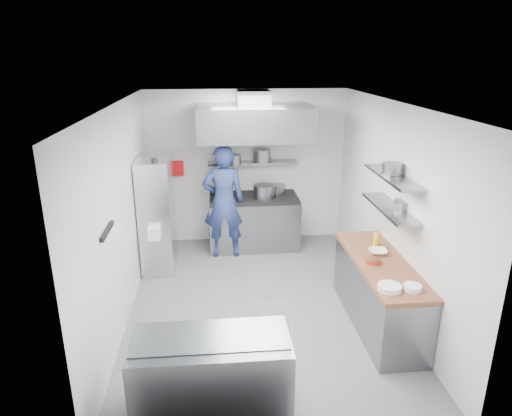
{
  "coord_description": "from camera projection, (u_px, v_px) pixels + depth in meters",
  "views": [
    {
      "loc": [
        -0.59,
        -5.66,
        3.39
      ],
      "look_at": [
        0.0,
        0.6,
        1.25
      ],
      "focal_mm": 32.0,
      "sensor_mm": 36.0,
      "label": 1
    }
  ],
  "objects": [
    {
      "name": "stock_pot_right",
      "position": [
        277.0,
        189.0,
        8.33
      ],
      "size": [
        0.28,
        0.28,
        0.16
      ],
      "primitive_type": "cylinder",
      "color": "slate",
      "rests_on": "cooktop"
    },
    {
      "name": "cooktop",
      "position": [
        254.0,
        198.0,
        8.17
      ],
      "size": [
        1.57,
        0.78,
        0.06
      ],
      "primitive_type": "cube",
      "color": "black",
      "rests_on": "gas_range"
    },
    {
      "name": "stock_pot_mid",
      "position": [
        264.0,
        191.0,
        8.03
      ],
      "size": [
        0.37,
        0.37,
        0.24
      ],
      "primitive_type": "cylinder",
      "color": "slate",
      "rests_on": "cooktop"
    },
    {
      "name": "stock_pot_left",
      "position": [
        225.0,
        192.0,
        8.08
      ],
      "size": [
        0.28,
        0.28,
        0.2
      ],
      "primitive_type": "cylinder",
      "color": "slate",
      "rests_on": "cooktop"
    },
    {
      "name": "prep_counter_top",
      "position": [
        381.0,
        263.0,
        5.76
      ],
      "size": [
        0.65,
        2.04,
        0.06
      ],
      "primitive_type": "cube",
      "color": "brown",
      "rests_on": "prep_counter_base"
    },
    {
      "name": "rack_bin_b",
      "position": [
        156.0,
        191.0,
        7.27
      ],
      "size": [
        0.14,
        0.18,
        0.16
      ],
      "primitive_type": "cube",
      "color": "yellow",
      "rests_on": "wire_rack"
    },
    {
      "name": "squeeze_bottle",
      "position": [
        376.0,
        239.0,
        6.2
      ],
      "size": [
        0.06,
        0.06,
        0.18
      ],
      "primitive_type": "cylinder",
      "color": "yellow",
      "rests_on": "prep_counter_top"
    },
    {
      "name": "extractor_hood",
      "position": [
        255.0,
        122.0,
        7.56
      ],
      "size": [
        1.9,
        1.15,
        0.55
      ],
      "primitive_type": "cube",
      "color": "gray",
      "rests_on": "wall_back"
    },
    {
      "name": "mixing_bowl",
      "position": [
        378.0,
        252.0,
        5.96
      ],
      "size": [
        0.27,
        0.27,
        0.06
      ],
      "primitive_type": "imported",
      "rotation": [
        0.0,
        0.0,
        -0.17
      ],
      "color": "white",
      "rests_on": "prep_counter_top"
    },
    {
      "name": "wall_shelf_upper",
      "position": [
        393.0,
        177.0,
        5.72
      ],
      "size": [
        0.3,
        1.3,
        0.04
      ],
      "primitive_type": "cube",
      "color": "gray",
      "rests_on": "wall_right"
    },
    {
      "name": "over_range_shelf",
      "position": [
        253.0,
        163.0,
        8.2
      ],
      "size": [
        1.6,
        0.3,
        0.04
      ],
      "primitive_type": "cube",
      "color": "gray",
      "rests_on": "wall_back"
    },
    {
      "name": "wall_right",
      "position": [
        392.0,
        208.0,
        6.19
      ],
      "size": [
        2.8,
        5.0,
        0.02
      ],
      "primitive_type": "cube",
      "rotation": [
        1.57,
        0.0,
        -1.57
      ],
      "color": "white",
      "rests_on": "floor"
    },
    {
      "name": "wall_front",
      "position": [
        292.0,
        314.0,
        3.67
      ],
      "size": [
        3.6,
        2.8,
        0.02
      ],
      "primitive_type": "cube",
      "rotation": [
        -1.57,
        0.0,
        0.0
      ],
      "color": "white",
      "rests_on": "floor"
    },
    {
      "name": "rack_bin_a",
      "position": [
        154.0,
        232.0,
        6.94
      ],
      "size": [
        0.18,
        0.22,
        0.2
      ],
      "primitive_type": "cube",
      "color": "white",
      "rests_on": "wire_rack"
    },
    {
      "name": "floor",
      "position": [
        260.0,
        305.0,
        6.48
      ],
      "size": [
        5.0,
        5.0,
        0.0
      ],
      "primitive_type": "plane",
      "color": "#525254",
      "rests_on": "ground"
    },
    {
      "name": "shelf_pot_c",
      "position": [
        404.0,
        204.0,
        5.78
      ],
      "size": [
        0.24,
        0.24,
        0.1
      ],
      "primitive_type": "cylinder",
      "color": "slate",
      "rests_on": "wall_shelf_lower"
    },
    {
      "name": "wall_left",
      "position": [
        121.0,
        216.0,
        5.87
      ],
      "size": [
        2.8,
        5.0,
        0.02
      ],
      "primitive_type": "cube",
      "rotation": [
        1.57,
        0.0,
        1.57
      ],
      "color": "white",
      "rests_on": "floor"
    },
    {
      "name": "plate_stack_a",
      "position": [
        389.0,
        288.0,
        5.05
      ],
      "size": [
        0.26,
        0.26,
        0.06
      ],
      "primitive_type": "cylinder",
      "color": "white",
      "rests_on": "prep_counter_top"
    },
    {
      "name": "knife_strip",
      "position": [
        107.0,
        231.0,
        4.97
      ],
      "size": [
        0.04,
        0.55,
        0.05
      ],
      "primitive_type": "cube",
      "color": "black",
      "rests_on": "wall_left"
    },
    {
      "name": "ceiling",
      "position": [
        261.0,
        104.0,
        5.58
      ],
      "size": [
        5.0,
        5.0,
        0.0
      ],
      "primitive_type": "plane",
      "rotation": [
        3.14,
        0.0,
        0.0
      ],
      "color": "silver",
      "rests_on": "wall_back"
    },
    {
      "name": "shelf_pot_b",
      "position": [
        262.0,
        155.0,
        8.17
      ],
      "size": [
        0.32,
        0.32,
        0.22
      ],
      "primitive_type": "cylinder",
      "color": "slate",
      "rests_on": "over_range_shelf"
    },
    {
      "name": "shelf_pot_d",
      "position": [
        392.0,
        168.0,
        5.75
      ],
      "size": [
        0.26,
        0.26,
        0.14
      ],
      "primitive_type": "cylinder",
      "color": "slate",
      "rests_on": "wall_shelf_upper"
    },
    {
      "name": "gas_range",
      "position": [
        254.0,
        223.0,
        8.32
      ],
      "size": [
        1.6,
        0.8,
        0.9
      ],
      "primitive_type": "cube",
      "color": "gray",
      "rests_on": "floor"
    },
    {
      "name": "rack_jar",
      "position": [
        155.0,
        164.0,
        6.87
      ],
      "size": [
        0.1,
        0.1,
        0.18
      ],
      "primitive_type": "cylinder",
      "color": "black",
      "rests_on": "wire_rack"
    },
    {
      "name": "display_glass",
      "position": [
        210.0,
        327.0,
        4.08
      ],
      "size": [
        1.47,
        0.19,
        0.42
      ],
      "primitive_type": "cube",
      "rotation": [
        -0.38,
        0.0,
        0.0
      ],
      "color": "silver",
      "rests_on": "display_case"
    },
    {
      "name": "prep_counter_base",
      "position": [
        378.0,
        295.0,
        5.91
      ],
      "size": [
        0.62,
        2.0,
        0.84
      ],
      "primitive_type": "cube",
      "color": "gray",
      "rests_on": "floor"
    },
    {
      "name": "wall_shelf_lower",
      "position": [
        389.0,
        208.0,
        5.86
      ],
      "size": [
        0.3,
        1.3,
        0.04
      ],
      "primitive_type": "cube",
      "color": "gray",
      "rests_on": "wall_right"
    },
    {
      "name": "shelf_pot_a",
      "position": [
        233.0,
        159.0,
        7.95
      ],
      "size": [
        0.27,
        0.27,
        0.18
      ],
      "primitive_type": "cylinder",
      "color": "slate",
      "rests_on": "over_range_shelf"
    },
    {
      "name": "wall_back",
      "position": [
        246.0,
        167.0,
        8.38
      ],
      "size": [
        3.6,
        2.8,
        0.02
      ],
      "primitive_type": "cube",
      "rotation": [
        1.57,
        0.0,
        0.0
      ],
      "color": "white",
      "rests_on": "floor"
    },
    {
      "name": "chef",
      "position": [
        224.0,
        202.0,
        7.76
      ],
      "size": [
        0.73,
        0.48,
        1.97
      ],
      "primitive_type": "imported",
      "rotation": [
        0.0,
        0.0,
        3.16
      ],
      "color": "navy",
      "rests_on": "floor"
    },
    {
      "name": "hood_duct",
      "position": [
        253.0,
        98.0,
        7.65
      ],
      "size": [
        0.55,
        0.55,
        0.24
      ],
      "primitive_type": "cube",
      "color": "slate",
      "rests_on": "extractor_hood"
    },
    {
      "name": "display_case",
      "position": [
        212.0,
        377.0,
        4.4
      ],
      "size": [
        1.5,
        0.7,
        0.85
      ],
      "primitive_type": "cube",
      "color": "gray",
      "rests_on": "floor"
    },
    {
      "name": "wire_rack",
      "position": [
        157.0,
        214.0,
        7.35
      ],
      "size": [
        0.5,
        0.9,
        1.85
      ],
      "primitive_type": "cube",
      "color": "silver",
      "rests_on": "floor"
    },
    {
      "name": "red_firebox",
      "position": [
        178.0,
        168.0,
        8.21
      ],
      "size": [
        0.22,
        0.1,
        0.26
      ],
      "primitive_type": "cube",
      "color": "red",
      "rests_on": "wall_back"
    },
    {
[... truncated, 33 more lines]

